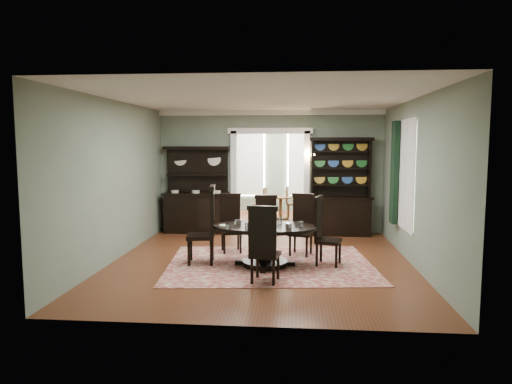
# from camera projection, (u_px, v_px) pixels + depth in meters

# --- Properties ---
(room) EXTENTS (5.51, 6.01, 3.01)m
(room) POSITION_uv_depth(u_px,v_px,m) (261.00, 177.00, 8.35)
(room) COLOR brown
(room) RESTS_ON ground
(parlor) EXTENTS (3.51, 3.50, 3.01)m
(parlor) POSITION_uv_depth(u_px,v_px,m) (275.00, 166.00, 13.79)
(parlor) COLOR brown
(parlor) RESTS_ON ground
(doorway_trim) EXTENTS (2.08, 0.25, 2.57)m
(doorway_trim) POSITION_uv_depth(u_px,v_px,m) (270.00, 167.00, 11.27)
(doorway_trim) COLOR white
(doorway_trim) RESTS_ON floor
(right_window) EXTENTS (0.15, 1.47, 2.12)m
(right_window) POSITION_uv_depth(u_px,v_px,m) (401.00, 174.00, 8.99)
(right_window) COLOR white
(right_window) RESTS_ON wall_right
(wall_sconce) EXTENTS (0.27, 0.21, 0.21)m
(wall_sconce) POSITION_uv_depth(u_px,v_px,m) (309.00, 156.00, 11.01)
(wall_sconce) COLOR #B3822F
(wall_sconce) RESTS_ON back_wall_right
(rug) EXTENTS (3.94, 3.14, 0.01)m
(rug) POSITION_uv_depth(u_px,v_px,m) (270.00, 264.00, 8.31)
(rug) COLOR maroon
(rug) RESTS_ON floor
(dining_table) EXTENTS (1.91, 1.81, 0.73)m
(dining_table) POSITION_uv_depth(u_px,v_px,m) (265.00, 238.00, 8.17)
(dining_table) COLOR black
(dining_table) RESTS_ON rug
(centerpiece) EXTENTS (1.52, 0.98, 0.25)m
(centerpiece) POSITION_uv_depth(u_px,v_px,m) (265.00, 221.00, 8.20)
(centerpiece) COLOR silver
(centerpiece) RESTS_ON dining_table
(chair_far_left) EXTENTS (0.53, 0.51, 1.18)m
(chair_far_left) POSITION_uv_depth(u_px,v_px,m) (231.00, 221.00, 9.26)
(chair_far_left) COLOR black
(chair_far_left) RESTS_ON rug
(chair_far_mid) EXTENTS (0.46, 0.44, 1.18)m
(chair_far_mid) POSITION_uv_depth(u_px,v_px,m) (266.00, 223.00, 9.02)
(chair_far_mid) COLOR black
(chair_far_mid) RESTS_ON rug
(chair_far_right) EXTENTS (0.55, 0.53, 1.21)m
(chair_far_right) POSITION_uv_depth(u_px,v_px,m) (302.00, 223.00, 9.02)
(chair_far_right) COLOR black
(chair_far_right) RESTS_ON rug
(chair_end_left) EXTENTS (0.57, 0.60, 1.44)m
(chair_end_left) POSITION_uv_depth(u_px,v_px,m) (207.00, 223.00, 8.30)
(chair_end_left) COLOR black
(chair_end_left) RESTS_ON rug
(chair_end_right) EXTENTS (0.55, 0.56, 1.26)m
(chair_end_right) POSITION_uv_depth(u_px,v_px,m) (323.00, 229.00, 8.22)
(chair_end_right) COLOR black
(chair_end_right) RESTS_ON rug
(chair_near) EXTENTS (0.53, 0.51, 1.25)m
(chair_near) POSITION_uv_depth(u_px,v_px,m) (264.00, 243.00, 7.08)
(chair_near) COLOR black
(chair_near) RESTS_ON rug
(sideboard) EXTENTS (1.62, 0.60, 2.12)m
(sideboard) POSITION_uv_depth(u_px,v_px,m) (197.00, 202.00, 11.28)
(sideboard) COLOR black
(sideboard) RESTS_ON floor
(welsh_dresser) EXTENTS (1.50, 0.55, 2.34)m
(welsh_dresser) POSITION_uv_depth(u_px,v_px,m) (340.00, 200.00, 10.96)
(welsh_dresser) COLOR black
(welsh_dresser) RESTS_ON floor
(parlor_table) EXTENTS (0.72, 0.72, 0.67)m
(parlor_table) POSITION_uv_depth(u_px,v_px,m) (281.00, 204.00, 13.17)
(parlor_table) COLOR #533517
(parlor_table) RESTS_ON parlor_floor
(parlor_chair_left) EXTENTS (0.43, 0.42, 0.94)m
(parlor_chair_left) POSITION_uv_depth(u_px,v_px,m) (261.00, 202.00, 13.14)
(parlor_chair_left) COLOR #533517
(parlor_chair_left) RESTS_ON parlor_floor
(parlor_chair_right) EXTENTS (0.41, 0.40, 0.96)m
(parlor_chair_right) POSITION_uv_depth(u_px,v_px,m) (291.00, 202.00, 13.16)
(parlor_chair_right) COLOR #533517
(parlor_chair_right) RESTS_ON parlor_floor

